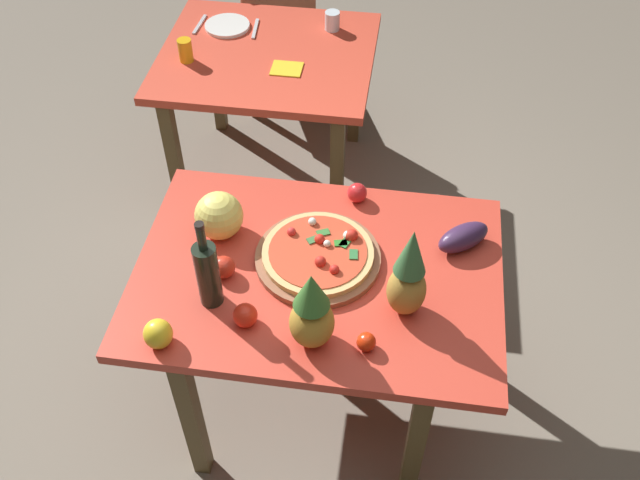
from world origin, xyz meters
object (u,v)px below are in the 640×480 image
object	(u,v)px
eggplant	(463,237)
drinking_glass_juice	(185,50)
knife_utensil	(255,29)
display_table	(318,289)
melon	(219,216)
tomato_by_bottle	(357,193)
drinking_glass_water	(332,21)
dining_chair	(276,32)
pineapple_left	(312,313)
background_table	(268,73)
dinner_plate	(227,26)
pineapple_right	(408,277)
tomato_at_corner	(366,342)
pizza_board	(318,258)
fork_utensil	(200,24)
tomato_near_board	(224,267)
napkin_folded	(287,69)
bell_pepper	(158,334)
pizza	(319,252)
wine_bottle	(208,273)
tomato_beside_pepper	(245,315)

from	to	relation	value
eggplant	drinking_glass_juice	world-z (taller)	drinking_glass_juice
eggplant	knife_utensil	xyz separation A→B (m)	(-1.01, 1.31, -0.04)
display_table	knife_utensil	size ratio (longest dim) A/B	6.87
melon	tomato_by_bottle	distance (m)	0.52
drinking_glass_juice	drinking_glass_water	xyz separation A→B (m)	(0.63, 0.37, -0.01)
dining_chair	pineapple_left	distance (m)	2.36
background_table	dining_chair	world-z (taller)	dining_chair
display_table	drinking_glass_juice	bearing A→B (deg)	123.71
tomato_by_bottle	dinner_plate	bearing A→B (deg)	124.01
background_table	pineapple_right	size ratio (longest dim) A/B	2.78
display_table	tomato_at_corner	xyz separation A→B (m)	(0.19, -0.29, 0.13)
tomato_at_corner	pizza_board	bearing A→B (deg)	120.85
pizza_board	drinking_glass_juice	world-z (taller)	drinking_glass_juice
tomato_by_bottle	fork_utensil	size ratio (longest dim) A/B	0.41
background_table	pizza_board	bearing A→B (deg)	-71.09
melon	tomato_near_board	size ratio (longest dim) A/B	2.21
background_table	drinking_glass_water	world-z (taller)	drinking_glass_water
eggplant	napkin_folded	bearing A→B (deg)	128.80
display_table	bell_pepper	xyz separation A→B (m)	(-0.44, -0.36, 0.14)
fork_utensil	napkin_folded	size ratio (longest dim) A/B	1.29
eggplant	tomato_at_corner	bearing A→B (deg)	-121.40
display_table	pizza	xyz separation A→B (m)	(-0.00, 0.05, 0.14)
background_table	napkin_folded	distance (m)	0.20
eggplant	knife_utensil	bearing A→B (deg)	127.63
pineapple_left	pizza_board	bearing A→B (deg)	95.28
melon	drinking_glass_water	xyz separation A→B (m)	(0.21, 1.42, -0.04)
tomato_at_corner	tomato_near_board	world-z (taller)	tomato_near_board
pizza_board	pineapple_left	world-z (taller)	pineapple_left
background_table	pizza	bearing A→B (deg)	-70.84
wine_bottle	drinking_glass_water	distance (m)	1.73
pineapple_left	tomato_at_corner	distance (m)	0.20
pizza	knife_utensil	bearing A→B (deg)	110.13
pizza	tomato_near_board	xyz separation A→B (m)	(-0.30, -0.11, -0.00)
melon	eggplant	distance (m)	0.85
drinking_glass_water	tomato_beside_pepper	bearing A→B (deg)	-91.04
dinner_plate	pineapple_right	bearing A→B (deg)	-59.04
dinner_plate	fork_utensil	size ratio (longest dim) A/B	1.22
tomato_at_corner	pineapple_right	bearing A→B (deg)	57.54
tomato_near_board	fork_utensil	bearing A→B (deg)	107.98
pineapple_left	pineapple_right	size ratio (longest dim) A/B	0.85
bell_pepper	tomato_by_bottle	xyz separation A→B (m)	(0.53, 0.72, -0.01)
dining_chair	tomato_by_bottle	distance (m)	1.75
pineapple_left	knife_utensil	distance (m)	1.87
pineapple_right	tomato_beside_pepper	size ratio (longest dim) A/B	4.58
tomato_at_corner	dinner_plate	world-z (taller)	tomato_at_corner
fork_utensil	dinner_plate	bearing A→B (deg)	3.79
pizza_board	pineapple_right	world-z (taller)	pineapple_right
tomato_near_board	eggplant	bearing A→B (deg)	17.41
knife_utensil	drinking_glass_juice	bearing A→B (deg)	-133.89
drinking_glass_water	knife_utensil	distance (m)	0.38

